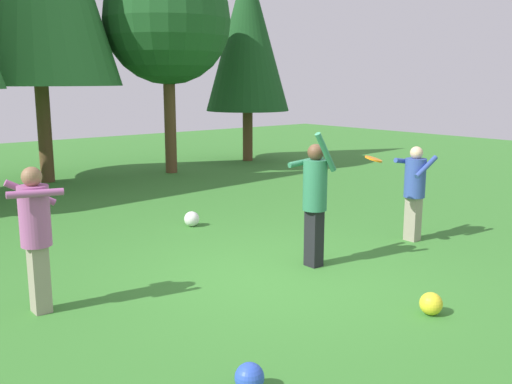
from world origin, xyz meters
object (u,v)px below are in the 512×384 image
at_px(person_catcher, 415,186).
at_px(ball_white, 192,219).
at_px(ball_yellow, 431,304).
at_px(person_thrower, 315,194).
at_px(ball_blue, 249,377).
at_px(tree_far_right, 247,36).
at_px(tree_right, 167,21).
at_px(person_bystander, 35,227).
at_px(frisbee, 374,159).

distance_m(person_catcher, ball_white, 3.97).
bearing_deg(ball_yellow, person_thrower, 84.24).
height_order(ball_blue, tree_far_right, tree_far_right).
bearing_deg(ball_white, tree_far_right, 44.78).
bearing_deg(tree_right, ball_blue, -117.95).
bearing_deg(ball_yellow, ball_white, 88.91).
height_order(ball_blue, ball_white, ball_white).
distance_m(person_bystander, ball_white, 4.21).
relative_size(ball_white, tree_far_right, 0.04).
bearing_deg(ball_blue, tree_far_right, 51.50).
distance_m(frisbee, ball_white, 3.59).
bearing_deg(person_catcher, frisbee, -0.00).
xyz_separation_m(person_catcher, frisbee, (-1.04, 0.03, 0.53)).
bearing_deg(frisbee, person_catcher, -1.77).
relative_size(person_bystander, tree_far_right, 0.26).
xyz_separation_m(ball_blue, tree_far_right, (8.97, 11.27, 3.91)).
height_order(person_catcher, ball_white, person_catcher).
xyz_separation_m(ball_blue, ball_yellow, (2.61, -0.04, 0.00)).
height_order(person_catcher, ball_yellow, person_catcher).
bearing_deg(frisbee, ball_blue, -153.61).
height_order(person_thrower, ball_yellow, person_thrower).
bearing_deg(person_thrower, person_catcher, 0.55).
xyz_separation_m(ball_blue, tree_right, (5.68, 10.70, 4.11)).
distance_m(person_thrower, frisbee, 1.25).
distance_m(ball_blue, tree_right, 12.79).
bearing_deg(tree_far_right, ball_blue, -128.50).
height_order(person_thrower, frisbee, person_thrower).
distance_m(ball_white, ball_yellow, 5.10).
xyz_separation_m(ball_blue, ball_white, (2.71, 5.06, 0.01)).
bearing_deg(ball_yellow, person_catcher, 39.30).
bearing_deg(person_thrower, tree_right, 74.68).
height_order(person_catcher, ball_blue, person_catcher).
distance_m(person_thrower, person_catcher, 2.23).
height_order(person_thrower, person_catcher, person_thrower).
bearing_deg(frisbee, tree_right, 79.12).
relative_size(person_catcher, ball_white, 5.69).
bearing_deg(ball_yellow, frisbee, 55.45).
bearing_deg(person_catcher, tree_far_right, -111.07).
xyz_separation_m(person_bystander, tree_right, (6.45, 7.84, 3.24)).
height_order(ball_yellow, tree_far_right, tree_far_right).
bearing_deg(ball_yellow, person_bystander, 139.51).
xyz_separation_m(person_bystander, ball_yellow, (3.39, -2.89, -0.87)).
height_order(person_catcher, tree_right, tree_right).
xyz_separation_m(person_thrower, tree_right, (2.86, 8.65, 3.19)).
bearing_deg(person_catcher, person_bystander, -7.07).
relative_size(person_catcher, tree_far_right, 0.24).
bearing_deg(ball_blue, tree_right, 62.05).
relative_size(person_bystander, ball_white, 6.11).
xyz_separation_m(person_catcher, tree_far_right, (3.92, 9.32, 3.11)).
relative_size(person_catcher, tree_right, 0.26).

